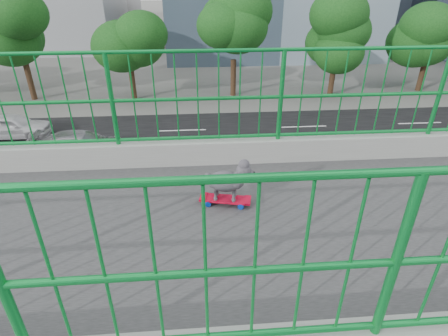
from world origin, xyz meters
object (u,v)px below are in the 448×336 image
car_3 (83,146)px  car_5 (144,269)px  skateboard (225,200)px  car_7 (110,174)px  poodle (228,180)px  car_4 (13,126)px

car_3 → car_5: size_ratio=1.12×
car_3 → car_5: car_5 is taller
skateboard → car_7: bearing=-147.1°
poodle → car_4: 22.69m
car_3 → car_4: bearing=57.3°
car_3 → car_4: (-3.20, -4.98, -0.01)m
skateboard → poodle: size_ratio=1.10×
car_7 → car_4: bearing=47.8°
car_4 → car_7: car_4 is taller
car_4 → car_7: 9.53m
skateboard → car_4: bearing=-135.5°
car_3 → car_4: 5.92m
skateboard → car_4: skateboard is taller
skateboard → poodle: poodle is taller
poodle → car_4: poodle is taller
poodle → car_7: poodle is taller
car_3 → car_5: 10.57m
poodle → car_3: bearing=-144.1°
car_4 → car_7: size_ratio=0.88×
car_3 → car_7: size_ratio=1.04×
skateboard → car_7: 14.27m
poodle → car_4: bearing=-135.4°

